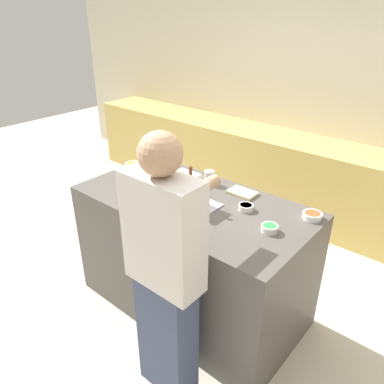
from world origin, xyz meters
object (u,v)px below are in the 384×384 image
at_px(candy_bowl_far_left, 133,166).
at_px(candy_bowl_near_tray_left, 246,207).
at_px(baking_tray, 183,203).
at_px(candy_bowl_front_corner, 193,179).
at_px(cookbook, 242,193).
at_px(gingerbread_house, 183,189).
at_px(decorative_tree, 169,160).
at_px(mug, 209,177).
at_px(candy_bowl_far_right, 312,215).
at_px(candy_bowl_center_rear, 155,170).
at_px(person, 166,274).
at_px(candy_bowl_behind_tray, 270,228).

distance_m(candy_bowl_far_left, candy_bowl_near_tray_left, 1.09).
bearing_deg(candy_bowl_near_tray_left, baking_tray, -150.80).
relative_size(baking_tray, candy_bowl_front_corner, 3.31).
bearing_deg(baking_tray, cookbook, 59.85).
xyz_separation_m(gingerbread_house, candy_bowl_near_tray_left, (0.37, 0.21, -0.10)).
relative_size(decorative_tree, mug, 3.34).
bearing_deg(candy_bowl_near_tray_left, candy_bowl_far_right, 24.94).
distance_m(candy_bowl_near_tray_left, candy_bowl_center_rear, 0.92).
xyz_separation_m(gingerbread_house, candy_bowl_front_corner, (-0.18, 0.32, -0.09)).
distance_m(baking_tray, cookbook, 0.45).
relative_size(candy_bowl_front_corner, candy_bowl_center_rear, 1.37).
height_order(baking_tray, person, person).
bearing_deg(candy_bowl_center_rear, decorative_tree, -13.85).
bearing_deg(candy_bowl_far_left, candy_bowl_center_rear, 21.02).
bearing_deg(baking_tray, candy_bowl_behind_tray, 6.87).
xyz_separation_m(gingerbread_house, cookbook, (0.23, 0.39, -0.11)).
distance_m(candy_bowl_front_corner, candy_bowl_far_right, 0.94).
relative_size(baking_tray, candy_bowl_behind_tray, 4.48).
bearing_deg(mug, person, -65.55).
bearing_deg(cookbook, candy_bowl_far_right, -0.31).
bearing_deg(decorative_tree, person, -47.88).
height_order(candy_bowl_center_rear, cookbook, candy_bowl_center_rear).
relative_size(baking_tray, decorative_tree, 1.29).
height_order(gingerbread_house, candy_bowl_front_corner, gingerbread_house).
bearing_deg(gingerbread_house, candy_bowl_far_left, 164.92).
bearing_deg(gingerbread_house, candy_bowl_front_corner, 119.31).
relative_size(gingerbread_house, candy_bowl_near_tray_left, 2.75).
height_order(candy_bowl_behind_tray, mug, mug).
relative_size(candy_bowl_behind_tray, person, 0.06).
relative_size(gingerbread_house, decorative_tree, 0.77).
height_order(decorative_tree, candy_bowl_far_right, decorative_tree).
distance_m(baking_tray, candy_bowl_far_left, 0.75).
distance_m(decorative_tree, mug, 0.33).
xyz_separation_m(candy_bowl_front_corner, mug, (0.11, 0.05, 0.03)).
bearing_deg(candy_bowl_near_tray_left, person, -91.69).
bearing_deg(decorative_tree, candy_bowl_front_corner, 35.41).
xyz_separation_m(candy_bowl_far_left, candy_bowl_front_corner, (0.54, 0.12, -0.00)).
bearing_deg(mug, candy_bowl_far_left, -164.92).
xyz_separation_m(gingerbread_house, mug, (-0.07, 0.37, -0.06)).
xyz_separation_m(candy_bowl_center_rear, mug, (0.48, 0.11, 0.03)).
bearing_deg(candy_bowl_behind_tray, mug, 156.72).
distance_m(baking_tray, person, 0.65).
xyz_separation_m(candy_bowl_behind_tray, candy_bowl_near_tray_left, (-0.25, 0.13, -0.00)).
xyz_separation_m(candy_bowl_front_corner, candy_bowl_far_right, (0.93, 0.07, -0.00)).
bearing_deg(candy_bowl_far_left, decorative_tree, 2.39).
bearing_deg(candy_bowl_far_right, candy_bowl_near_tray_left, -155.06).
xyz_separation_m(candy_bowl_center_rear, person, (0.89, -0.80, -0.11)).
relative_size(candy_bowl_front_corner, candy_bowl_behind_tray, 1.35).
xyz_separation_m(candy_bowl_far_right, mug, (-0.82, -0.01, 0.03)).
distance_m(decorative_tree, person, 1.04).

